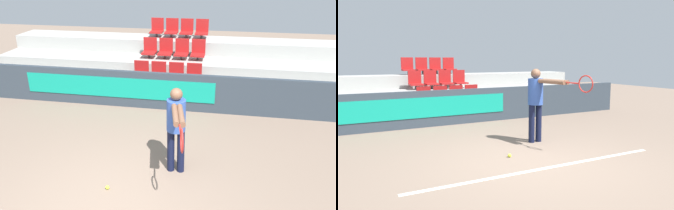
# 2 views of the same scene
# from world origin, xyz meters

# --- Properties ---
(ground_plane) EXTENTS (30.00, 30.00, 0.00)m
(ground_plane) POSITION_xyz_m (0.00, 0.00, 0.00)
(ground_plane) COLOR #7A6656
(court_baseline) EXTENTS (4.68, 0.08, 0.01)m
(court_baseline) POSITION_xyz_m (0.00, -0.39, 0.00)
(court_baseline) COLOR white
(court_baseline) RESTS_ON ground
(barrier_wall) EXTENTS (11.23, 0.14, 0.96)m
(barrier_wall) POSITION_xyz_m (-0.04, 3.82, 0.48)
(barrier_wall) COLOR #2D3842
(barrier_wall) RESTS_ON ground
(bleacher_tier_front) EXTENTS (10.83, 1.10, 0.42)m
(bleacher_tier_front) POSITION_xyz_m (0.00, 4.45, 0.21)
(bleacher_tier_front) COLOR #9E9E99
(bleacher_tier_front) RESTS_ON ground
(bleacher_tier_middle) EXTENTS (10.83, 1.10, 0.83)m
(bleacher_tier_middle) POSITION_xyz_m (0.00, 5.55, 0.42)
(bleacher_tier_middle) COLOR #9E9E99
(bleacher_tier_middle) RESTS_ON ground
(bleacher_tier_back) EXTENTS (10.83, 1.10, 1.25)m
(bleacher_tier_back) POSITION_xyz_m (0.00, 6.65, 0.63)
(bleacher_tier_back) COLOR #9E9E99
(bleacher_tier_back) RESTS_ON ground
(stadium_chair_0) EXTENTS (0.40, 0.40, 0.59)m
(stadium_chair_0) POSITION_xyz_m (-0.73, 4.59, 0.67)
(stadium_chair_0) COLOR #333333
(stadium_chair_0) RESTS_ON bleacher_tier_front
(stadium_chair_1) EXTENTS (0.40, 0.40, 0.59)m
(stadium_chair_1) POSITION_xyz_m (-0.24, 4.59, 0.67)
(stadium_chair_1) COLOR #333333
(stadium_chair_1) RESTS_ON bleacher_tier_front
(stadium_chair_2) EXTENTS (0.40, 0.40, 0.59)m
(stadium_chair_2) POSITION_xyz_m (0.24, 4.59, 0.67)
(stadium_chair_2) COLOR #333333
(stadium_chair_2) RESTS_ON bleacher_tier_front
(stadium_chair_3) EXTENTS (0.40, 0.40, 0.59)m
(stadium_chair_3) POSITION_xyz_m (0.73, 4.59, 0.67)
(stadium_chair_3) COLOR #333333
(stadium_chair_3) RESTS_ON bleacher_tier_front
(stadium_chair_4) EXTENTS (0.40, 0.40, 0.59)m
(stadium_chair_4) POSITION_xyz_m (-0.73, 5.68, 1.09)
(stadium_chair_4) COLOR #333333
(stadium_chair_4) RESTS_ON bleacher_tier_middle
(stadium_chair_5) EXTENTS (0.40, 0.40, 0.59)m
(stadium_chair_5) POSITION_xyz_m (-0.24, 5.68, 1.09)
(stadium_chair_5) COLOR #333333
(stadium_chair_5) RESTS_ON bleacher_tier_middle
(stadium_chair_6) EXTENTS (0.40, 0.40, 0.59)m
(stadium_chair_6) POSITION_xyz_m (0.24, 5.68, 1.09)
(stadium_chair_6) COLOR #333333
(stadium_chair_6) RESTS_ON bleacher_tier_middle
(stadium_chair_7) EXTENTS (0.40, 0.40, 0.59)m
(stadium_chair_7) POSITION_xyz_m (0.73, 5.68, 1.09)
(stadium_chair_7) COLOR #333333
(stadium_chair_7) RESTS_ON bleacher_tier_middle
(stadium_chair_8) EXTENTS (0.40, 0.40, 0.59)m
(stadium_chair_8) POSITION_xyz_m (-0.73, 6.78, 1.50)
(stadium_chair_8) COLOR #333333
(stadium_chair_8) RESTS_ON bleacher_tier_back
(stadium_chair_9) EXTENTS (0.40, 0.40, 0.59)m
(stadium_chair_9) POSITION_xyz_m (-0.24, 6.78, 1.50)
(stadium_chair_9) COLOR #333333
(stadium_chair_9) RESTS_ON bleacher_tier_back
(stadium_chair_10) EXTENTS (0.40, 0.40, 0.59)m
(stadium_chair_10) POSITION_xyz_m (0.24, 6.78, 1.50)
(stadium_chair_10) COLOR #333333
(stadium_chair_10) RESTS_ON bleacher_tier_back
(stadium_chair_11) EXTENTS (0.40, 0.40, 0.59)m
(stadium_chair_11) POSITION_xyz_m (0.73, 6.78, 1.50)
(stadium_chair_11) COLOR #333333
(stadium_chair_11) RESTS_ON bleacher_tier_back
(tennis_player) EXTENTS (0.47, 1.57, 1.58)m
(tennis_player) POSITION_xyz_m (0.80, 1.08, 0.98)
(tennis_player) COLOR black
(tennis_player) RESTS_ON ground
(tennis_ball) EXTENTS (0.07, 0.07, 0.07)m
(tennis_ball) POSITION_xyz_m (-0.24, 0.43, 0.03)
(tennis_ball) COLOR #CCDB33
(tennis_ball) RESTS_ON ground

